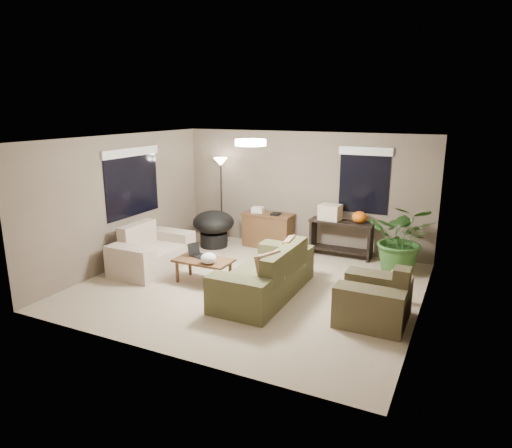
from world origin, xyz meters
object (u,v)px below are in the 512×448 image
at_px(main_sofa, 267,278).
at_px(desk, 268,230).
at_px(coffee_table, 203,263).
at_px(floor_lamp, 221,172).
at_px(loveseat, 151,253).
at_px(houseplant, 402,246).
at_px(papasan_chair, 214,226).
at_px(armchair, 375,301).
at_px(console_table, 341,236).
at_px(cat_scratching_post, 396,290).

xyz_separation_m(main_sofa, desk, (-1.08, 2.43, 0.08)).
relative_size(coffee_table, floor_lamp, 0.52).
relative_size(loveseat, floor_lamp, 0.84).
bearing_deg(floor_lamp, houseplant, -4.94).
bearing_deg(main_sofa, papasan_chair, 138.14).
xyz_separation_m(armchair, console_table, (-1.23, 2.65, 0.14)).
bearing_deg(loveseat, desk, 57.45).
xyz_separation_m(floor_lamp, cat_scratching_post, (4.17, -1.77, -1.38)).
xyz_separation_m(desk, papasan_chair, (-1.09, -0.49, 0.09)).
distance_m(houseplant, cat_scratching_post, 1.46).
bearing_deg(coffee_table, papasan_chair, 116.14).
xyz_separation_m(coffee_table, desk, (0.15, 2.41, 0.02)).
distance_m(desk, floor_lamp, 1.66).
xyz_separation_m(console_table, papasan_chair, (-2.71, -0.53, 0.03)).
bearing_deg(loveseat, cat_scratching_post, 5.13).
relative_size(papasan_chair, houseplant, 0.81).
distance_m(armchair, houseplant, 2.21).
bearing_deg(armchair, desk, 137.53).
xyz_separation_m(floor_lamp, houseplant, (4.02, -0.35, -1.08)).
bearing_deg(desk, houseplant, -8.12).
bearing_deg(houseplant, armchair, -90.88).
height_order(armchair, houseplant, houseplant).
bearing_deg(floor_lamp, cat_scratching_post, -23.02).
distance_m(main_sofa, desk, 2.66).
height_order(armchair, desk, armchair).
distance_m(coffee_table, desk, 2.41).
distance_m(console_table, cat_scratching_post, 2.36).
relative_size(desk, floor_lamp, 0.58).
bearing_deg(coffee_table, console_table, 54.12).
bearing_deg(desk, papasan_chair, -155.71).
xyz_separation_m(papasan_chair, houseplant, (3.98, 0.08, 0.05)).
distance_m(loveseat, armchair, 4.29).
xyz_separation_m(papasan_chair, cat_scratching_post, (4.13, -1.34, -0.25)).
height_order(main_sofa, floor_lamp, floor_lamp).
height_order(armchair, coffee_table, armchair).
distance_m(coffee_table, houseplant, 3.64).
relative_size(papasan_chair, cat_scratching_post, 2.12).
bearing_deg(console_table, loveseat, -143.30).
distance_m(armchair, floor_lamp, 4.90).
height_order(console_table, houseplant, houseplant).
bearing_deg(loveseat, coffee_table, -7.80).
relative_size(loveseat, armchair, 1.60).
height_order(loveseat, cat_scratching_post, loveseat).
distance_m(main_sofa, loveseat, 2.51).
bearing_deg(armchair, floor_lamp, 147.40).
bearing_deg(houseplant, cat_scratching_post, -83.96).
bearing_deg(armchair, console_table, 114.95).
relative_size(papasan_chair, floor_lamp, 0.56).
height_order(houseplant, cat_scratching_post, houseplant).
height_order(main_sofa, cat_scratching_post, main_sofa).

